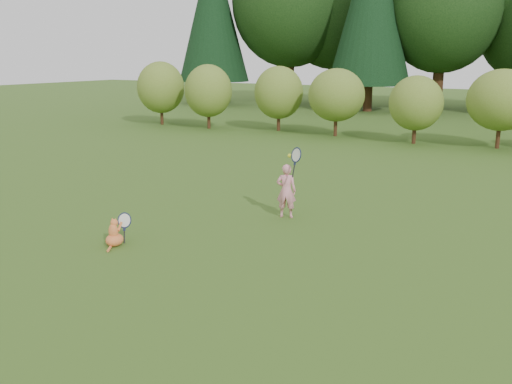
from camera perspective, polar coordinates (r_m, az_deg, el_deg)
The scene contains 5 objects.
ground at distance 9.95m, azimuth -3.29°, elevation -4.72°, with size 100.00×100.00×0.00m, color #2C4D15.
shrub_row at distance 21.62m, azimuth 15.93°, elevation 8.44°, with size 28.00×3.00×2.80m, color #5B7023, non-canonical shape.
child at distance 11.13m, azimuth 3.08°, elevation 0.24°, with size 0.63×0.43×1.59m.
cat at distance 9.84m, azimuth -13.96°, elevation -3.84°, with size 0.38×0.72×0.63m.
tennis_ball at distance 10.90m, azimuth 3.38°, elevation 3.65°, with size 0.08×0.08×0.08m.
Camera 1 is at (5.17, -7.92, 3.10)m, focal length 40.00 mm.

